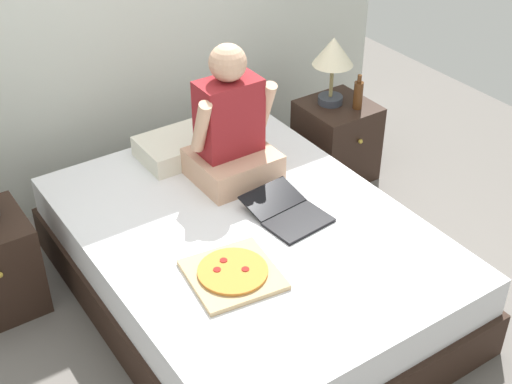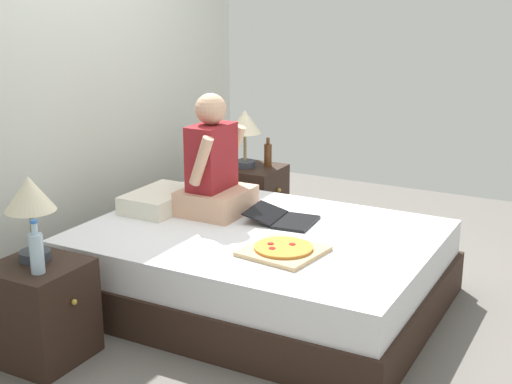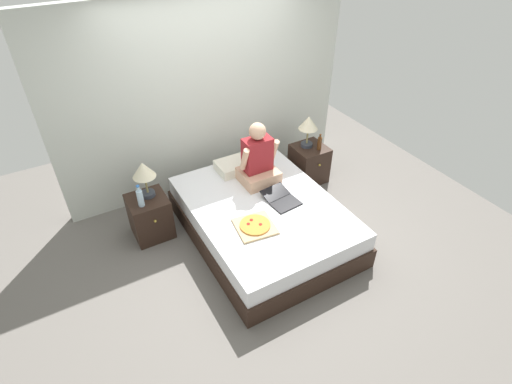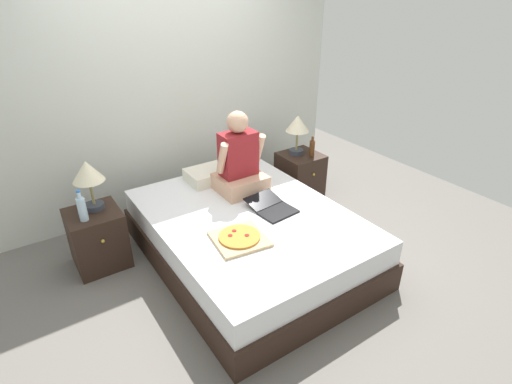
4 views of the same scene
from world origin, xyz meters
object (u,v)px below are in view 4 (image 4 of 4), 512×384
pizza_box (239,238)px  lamp_on_right_nightstand (298,126)px  bed (249,236)px  beer_bottle (312,148)px  nightstand_left (98,238)px  nightstand_right (300,176)px  person_seated (239,163)px  laptop (273,208)px  lamp_on_left_nightstand (88,175)px  water_bottle (82,208)px

pizza_box → lamp_on_right_nightstand: bearing=36.3°
bed → beer_bottle: 1.41m
nightstand_left → beer_bottle: (2.37, -0.10, 0.36)m
bed → pizza_box: size_ratio=4.75×
beer_bottle → bed: bearing=-154.6°
nightstand_right → pizza_box: 1.75m
bed → person_seated: (0.18, 0.43, 0.53)m
nightstand_left → lamp_on_right_nightstand: (2.27, 0.05, 0.59)m
nightstand_left → pizza_box: bearing=-48.2°
bed → laptop: laptop is taller
beer_bottle → nightstand_right: bearing=125.0°
person_seated → lamp_on_left_nightstand: bearing=167.0°
laptop → beer_bottle: bearing=32.8°
lamp_on_right_nightstand → person_seated: (-0.94, -0.30, -0.10)m
bed → lamp_on_left_nightstand: lamp_on_left_nightstand is taller
laptop → lamp_on_right_nightstand: bearing=41.4°
nightstand_left → lamp_on_left_nightstand: lamp_on_left_nightstand is taller
nightstand_right → lamp_on_right_nightstand: lamp_on_right_nightstand is taller
bed → person_seated: person_seated is taller
bed → nightstand_right: bearing=30.6°
person_seated → pizza_box: 0.90m
nightstand_left → person_seated: 1.44m
beer_bottle → lamp_on_right_nightstand: bearing=123.7°
water_bottle → pizza_box: (0.95, -0.89, -0.15)m
bed → lamp_on_right_nightstand: size_ratio=4.73×
bed → person_seated: 0.71m
nightstand_left → water_bottle: size_ratio=1.92×
lamp_on_left_nightstand → nightstand_right: 2.34m
nightstand_right → pizza_box: (-1.43, -0.98, 0.23)m
water_bottle → beer_bottle: water_bottle is taller
nightstand_right → lamp_on_right_nightstand: (-0.03, 0.05, 0.59)m
pizza_box → laptop: bearing=24.7°
bed → water_bottle: size_ratio=7.71×
water_bottle → laptop: 1.59m
beer_bottle → person_seated: (-1.04, -0.15, 0.13)m
lamp_on_left_nightstand → water_bottle: lamp_on_left_nightstand is taller
person_seated → laptop: bearing=-86.0°
lamp_on_right_nightstand → pizza_box: (-1.40, -1.03, -0.37)m
bed → nightstand_right: nightstand_right is taller
nightstand_right → laptop: laptop is taller
nightstand_left → beer_bottle: 2.40m
nightstand_left → water_bottle: water_bottle is taller
bed → water_bottle: water_bottle is taller
water_bottle → pizza_box: 1.31m
bed → lamp_on_left_nightstand: bearing=146.7°
nightstand_left → pizza_box: (0.87, -0.98, 0.23)m
bed → pizza_box: (-0.28, -0.30, 0.26)m
nightstand_left → laptop: bearing=-28.8°
bed → nightstand_left: (-1.15, 0.68, 0.03)m
pizza_box → bed: bearing=46.7°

